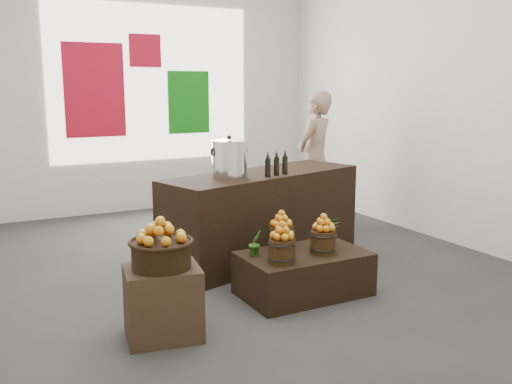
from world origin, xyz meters
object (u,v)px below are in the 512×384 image
crate (163,303)px  stock_pot_left (229,160)px  display_table (303,273)px  counter (263,216)px  shopper (315,158)px  wicker_basket (161,255)px

crate → stock_pot_left: size_ratio=1.52×
display_table → counter: bearing=80.0°
counter → shopper: (1.47, 1.16, 0.45)m
crate → shopper: (3.17, 2.65, 0.66)m
wicker_basket → stock_pot_left: 1.89m
stock_pot_left → wicker_basket: bearing=-132.1°
counter → shopper: shopper is taller
counter → shopper: size_ratio=1.29×
counter → stock_pot_left: bearing=180.0°
display_table → stock_pot_left: stock_pot_left is taller
display_table → stock_pot_left: (-0.28, 1.07, 0.99)m
crate → shopper: bearing=39.8°
shopper → counter: bearing=10.4°
wicker_basket → stock_pot_left: stock_pot_left is taller
display_table → stock_pot_left: size_ratio=3.14×
wicker_basket → shopper: shopper is taller
wicker_basket → counter: bearing=41.2°
counter → display_table: bearing=-115.7°
display_table → shopper: 2.99m
crate → counter: bearing=41.2°
display_table → counter: size_ratio=0.49×
display_table → stock_pot_left: 1.48m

